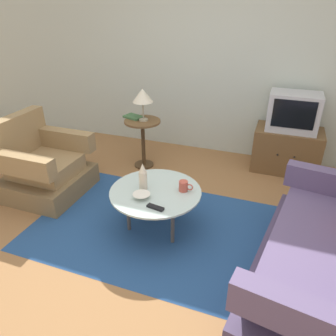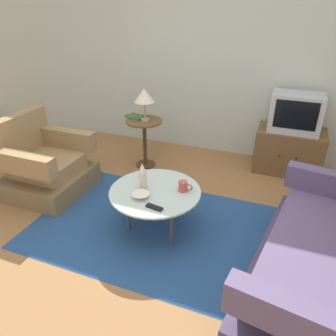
{
  "view_description": "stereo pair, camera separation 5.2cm",
  "coord_description": "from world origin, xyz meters",
  "px_view_note": "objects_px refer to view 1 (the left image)",
  "views": [
    {
      "loc": [
        0.93,
        -2.15,
        2.01
      ],
      "look_at": [
        -0.01,
        0.42,
        0.55
      ],
      "focal_mm": 34.09,
      "sensor_mm": 36.0,
      "label": 1
    },
    {
      "loc": [
        0.98,
        -2.14,
        2.01
      ],
      "look_at": [
        -0.01,
        0.42,
        0.55
      ],
      "focal_mm": 34.09,
      "sensor_mm": 36.0,
      "label": 2
    }
  ],
  "objects_px": {
    "tv_stand": "(286,150)",
    "vase": "(143,177)",
    "side_table": "(143,134)",
    "mug": "(184,186)",
    "couch": "(332,261)",
    "bowl": "(142,196)",
    "armchair": "(42,167)",
    "table_lamp": "(143,96)",
    "book": "(133,117)",
    "coffee_table": "(155,194)",
    "television": "(293,112)",
    "tv_remote_dark": "(155,207)"
  },
  "relations": [
    {
      "from": "tv_stand",
      "to": "vase",
      "type": "bearing_deg",
      "value": -125.78
    },
    {
      "from": "side_table",
      "to": "mug",
      "type": "height_order",
      "value": "side_table"
    },
    {
      "from": "couch",
      "to": "vase",
      "type": "height_order",
      "value": "couch"
    },
    {
      "from": "tv_stand",
      "to": "bowl",
      "type": "height_order",
      "value": "tv_stand"
    },
    {
      "from": "armchair",
      "to": "mug",
      "type": "relative_size",
      "value": 6.47
    },
    {
      "from": "table_lamp",
      "to": "book",
      "type": "bearing_deg",
      "value": 162.44
    },
    {
      "from": "armchair",
      "to": "book",
      "type": "distance_m",
      "value": 1.29
    },
    {
      "from": "coffee_table",
      "to": "television",
      "type": "xyz_separation_m",
      "value": [
        1.13,
        1.72,
        0.39
      ]
    },
    {
      "from": "coffee_table",
      "to": "tv_stand",
      "type": "height_order",
      "value": "tv_stand"
    },
    {
      "from": "tv_stand",
      "to": "book",
      "type": "relative_size",
      "value": 2.98
    },
    {
      "from": "coffee_table",
      "to": "vase",
      "type": "xyz_separation_m",
      "value": [
        -0.12,
        -0.0,
        0.16
      ]
    },
    {
      "from": "side_table",
      "to": "book",
      "type": "height_order",
      "value": "book"
    },
    {
      "from": "vase",
      "to": "side_table",
      "type": "bearing_deg",
      "value": 114.26
    },
    {
      "from": "tv_stand",
      "to": "tv_remote_dark",
      "type": "distance_m",
      "value": 2.24
    },
    {
      "from": "couch",
      "to": "tv_remote_dark",
      "type": "xyz_separation_m",
      "value": [
        -1.4,
        0.0,
        0.14
      ]
    },
    {
      "from": "couch",
      "to": "table_lamp",
      "type": "distance_m",
      "value": 2.68
    },
    {
      "from": "coffee_table",
      "to": "book",
      "type": "height_order",
      "value": "book"
    },
    {
      "from": "side_table",
      "to": "bowl",
      "type": "xyz_separation_m",
      "value": [
        0.59,
        -1.34,
        -0.01
      ]
    },
    {
      "from": "bowl",
      "to": "side_table",
      "type": "bearing_deg",
      "value": 113.59
    },
    {
      "from": "couch",
      "to": "armchair",
      "type": "bearing_deg",
      "value": 90.23
    },
    {
      "from": "coffee_table",
      "to": "bowl",
      "type": "distance_m",
      "value": 0.18
    },
    {
      "from": "side_table",
      "to": "mug",
      "type": "relative_size",
      "value": 4.72
    },
    {
      "from": "mug",
      "to": "vase",
      "type": "bearing_deg",
      "value": -165.68
    },
    {
      "from": "table_lamp",
      "to": "vase",
      "type": "xyz_separation_m",
      "value": [
        0.52,
        -1.19,
        -0.4
      ]
    },
    {
      "from": "tv_remote_dark",
      "to": "mug",
      "type": "bearing_deg",
      "value": -102.25
    },
    {
      "from": "coffee_table",
      "to": "mug",
      "type": "xyz_separation_m",
      "value": [
        0.25,
        0.09,
        0.08
      ]
    },
    {
      "from": "table_lamp",
      "to": "book",
      "type": "xyz_separation_m",
      "value": [
        -0.16,
        0.05,
        -0.3
      ]
    },
    {
      "from": "coffee_table",
      "to": "table_lamp",
      "type": "distance_m",
      "value": 1.46
    },
    {
      "from": "couch",
      "to": "television",
      "type": "bearing_deg",
      "value": 19.92
    },
    {
      "from": "couch",
      "to": "table_lamp",
      "type": "xyz_separation_m",
      "value": [
        -2.15,
        1.46,
        0.66
      ]
    },
    {
      "from": "table_lamp",
      "to": "tv_remote_dark",
      "type": "relative_size",
      "value": 2.55
    },
    {
      "from": "tv_stand",
      "to": "couch",
      "type": "bearing_deg",
      "value": -79.15
    },
    {
      "from": "television",
      "to": "tv_remote_dark",
      "type": "relative_size",
      "value": 3.76
    },
    {
      "from": "book",
      "to": "tv_stand",
      "type": "bearing_deg",
      "value": 31.29
    },
    {
      "from": "television",
      "to": "book",
      "type": "distance_m",
      "value": 2.0
    },
    {
      "from": "side_table",
      "to": "bowl",
      "type": "height_order",
      "value": "side_table"
    },
    {
      "from": "side_table",
      "to": "tv_remote_dark",
      "type": "relative_size",
      "value": 4.05
    },
    {
      "from": "tv_stand",
      "to": "side_table",
      "type": "bearing_deg",
      "value": -163.01
    },
    {
      "from": "table_lamp",
      "to": "mug",
      "type": "height_order",
      "value": "table_lamp"
    },
    {
      "from": "couch",
      "to": "tv_remote_dark",
      "type": "relative_size",
      "value": 11.73
    },
    {
      "from": "vase",
      "to": "bowl",
      "type": "distance_m",
      "value": 0.19
    },
    {
      "from": "couch",
      "to": "coffee_table",
      "type": "bearing_deg",
      "value": 89.03
    },
    {
      "from": "coffee_table",
      "to": "tv_remote_dark",
      "type": "bearing_deg",
      "value": -67.74
    },
    {
      "from": "side_table",
      "to": "table_lamp",
      "type": "xyz_separation_m",
      "value": [
        0.01,
        0.0,
        0.5
      ]
    },
    {
      "from": "armchair",
      "to": "couch",
      "type": "relative_size",
      "value": 0.47
    },
    {
      "from": "tv_stand",
      "to": "television",
      "type": "distance_m",
      "value": 0.51
    },
    {
      "from": "coffee_table",
      "to": "table_lamp",
      "type": "relative_size",
      "value": 2.12
    },
    {
      "from": "coffee_table",
      "to": "television",
      "type": "bearing_deg",
      "value": 56.8
    },
    {
      "from": "table_lamp",
      "to": "vase",
      "type": "bearing_deg",
      "value": -66.4
    },
    {
      "from": "tv_remote_dark",
      "to": "coffee_table",
      "type": "bearing_deg",
      "value": -58.3
    }
  ]
}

